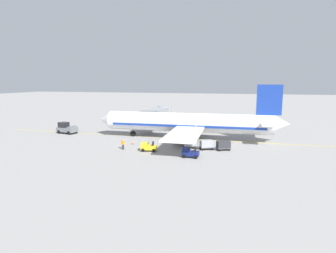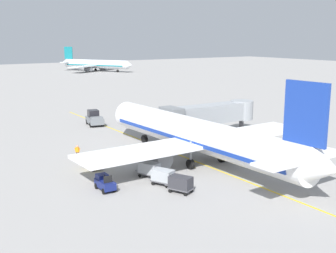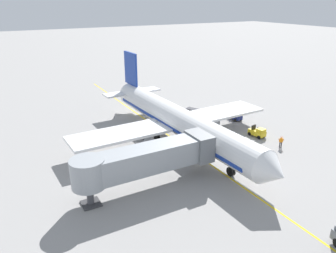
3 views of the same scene
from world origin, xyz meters
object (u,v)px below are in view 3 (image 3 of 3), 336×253
object	(u,v)px
parked_airliner	(177,120)
ground_crew_wing_walker	(281,141)
baggage_cart_front	(212,122)
jet_bridge	(146,159)
safety_cone_nose_left	(258,152)
baggage_cart_second_in_train	(203,117)
baggage_cart_third_in_train	(192,112)
baggage_tug_lead	(235,116)
baggage_tug_trailing	(257,132)

from	to	relation	value
parked_airliner	ground_crew_wing_walker	distance (m)	14.41
baggage_cart_front	ground_crew_wing_walker	size ratio (longest dim) A/B	1.73
jet_bridge	safety_cone_nose_left	distance (m)	16.61
ground_crew_wing_walker	baggage_cart_second_in_train	bearing A→B (deg)	-75.34
parked_airliner	baggage_cart_third_in_train	bearing A→B (deg)	-135.31
baggage_cart_second_in_train	baggage_cart_third_in_train	distance (m)	2.71
ground_crew_wing_walker	safety_cone_nose_left	bearing A→B (deg)	-0.51
baggage_tug_lead	ground_crew_wing_walker	xyz separation A→B (m)	(1.89, 11.65, 0.24)
baggage_cart_third_in_train	ground_crew_wing_walker	size ratio (longest dim) A/B	1.73
jet_bridge	safety_cone_nose_left	world-z (taller)	jet_bridge
baggage_cart_second_in_train	baggage_cart_third_in_train	xyz separation A→B (m)	(0.24, -2.70, 0.00)
baggage_tug_trailing	ground_crew_wing_walker	xyz separation A→B (m)	(-0.01, 4.45, 0.24)
jet_bridge	baggage_cart_second_in_train	distance (m)	21.88
baggage_cart_second_in_train	ground_crew_wing_walker	world-z (taller)	ground_crew_wing_walker
baggage_tug_lead	baggage_cart_third_in_train	world-z (taller)	baggage_tug_lead
baggage_cart_second_in_train	baggage_tug_lead	bearing A→B (deg)	161.52
baggage_tug_lead	ground_crew_wing_walker	world-z (taller)	ground_crew_wing_walker
parked_airliner	baggage_cart_third_in_train	distance (m)	10.64
jet_bridge	baggage_cart_third_in_train	bearing A→B (deg)	-135.26
baggage_cart_second_in_train	baggage_cart_third_in_train	size ratio (longest dim) A/B	1.00
baggage_cart_third_in_train	baggage_tug_trailing	bearing A→B (deg)	107.79
baggage_cart_front	parked_airliner	bearing A→B (deg)	13.38
baggage_tug_trailing	baggage_tug_lead	bearing A→B (deg)	-104.74
ground_crew_wing_walker	jet_bridge	bearing A→B (deg)	0.84
jet_bridge	baggage_cart_second_in_train	size ratio (longest dim) A/B	5.28
baggage_cart_front	baggage_cart_second_in_train	size ratio (longest dim) A/B	1.00
baggage_cart_second_in_train	jet_bridge	bearing A→B (deg)	39.24
baggage_tug_lead	baggage_cart_second_in_train	xyz separation A→B (m)	(5.41, -1.81, 0.24)
safety_cone_nose_left	baggage_cart_front	bearing A→B (deg)	-92.20
parked_airliner	jet_bridge	size ratio (longest dim) A/B	2.42
baggage_tug_trailing	baggage_cart_front	world-z (taller)	baggage_tug_trailing
parked_airliner	baggage_tug_lead	size ratio (longest dim) A/B	14.78
baggage_cart_front	baggage_cart_second_in_train	bearing A→B (deg)	-92.62
baggage_cart_front	baggage_cart_third_in_train	size ratio (longest dim) A/B	1.00
baggage_tug_lead	baggage_cart_front	size ratio (longest dim) A/B	0.86
baggage_cart_second_in_train	ground_crew_wing_walker	bearing A→B (deg)	104.66
jet_bridge	baggage_cart_front	xyz separation A→B (m)	(-16.71, -10.92, -2.51)
ground_crew_wing_walker	baggage_tug_trailing	bearing A→B (deg)	-89.92
jet_bridge	baggage_tug_trailing	bearing A→B (deg)	-166.88
baggage_cart_second_in_train	safety_cone_nose_left	world-z (taller)	baggage_cart_second_in_train
baggage_cart_third_in_train	ground_crew_wing_walker	bearing A→B (deg)	103.11
baggage_cart_front	baggage_cart_second_in_train	world-z (taller)	same
parked_airliner	safety_cone_nose_left	bearing A→B (deg)	128.88
ground_crew_wing_walker	baggage_cart_third_in_train	bearing A→B (deg)	-76.89
jet_bridge	baggage_tug_trailing	distance (m)	21.08
baggage_tug_trailing	baggage_cart_front	xyz separation A→B (m)	(3.64, -6.18, 0.24)
parked_airliner	jet_bridge	bearing A→B (deg)	44.79
ground_crew_wing_walker	safety_cone_nose_left	world-z (taller)	ground_crew_wing_walker
baggage_cart_third_in_train	ground_crew_wing_walker	xyz separation A→B (m)	(-3.76, 16.15, 0.00)
jet_bridge	safety_cone_nose_left	xyz separation A→B (m)	(-16.30, -0.33, -3.17)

